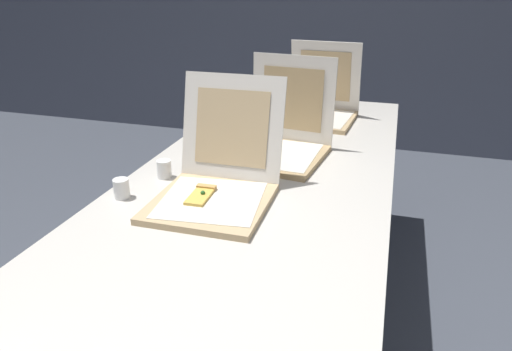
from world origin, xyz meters
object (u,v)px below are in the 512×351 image
at_px(pizza_box_front, 215,185).
at_px(cup_white_mid, 192,151).
at_px(table, 265,181).
at_px(cup_white_far, 240,129).
at_px(cup_white_near_left, 121,189).
at_px(cup_white_near_center, 164,169).
at_px(pizza_box_middle, 280,142).
at_px(pizza_box_back, 319,109).

xyz_separation_m(pizza_box_front, cup_white_mid, (-0.23, 0.33, -0.02)).
height_order(pizza_box_front, cup_white_mid, pizza_box_front).
xyz_separation_m(table, cup_white_far, (-0.23, 0.39, 0.08)).
relative_size(cup_white_near_left, cup_white_near_center, 1.00).
distance_m(table, pizza_box_front, 0.32).
height_order(pizza_box_front, cup_white_far, pizza_box_front).
height_order(cup_white_near_left, cup_white_far, same).
bearing_deg(cup_white_far, cup_white_mid, -105.46).
distance_m(table, cup_white_near_center, 0.39).
relative_size(pizza_box_front, cup_white_near_left, 6.95).
bearing_deg(table, pizza_box_middle, 86.24).
relative_size(pizza_box_front, pizza_box_middle, 1.10).
bearing_deg(cup_white_mid, pizza_box_front, -54.88).
bearing_deg(table, cup_white_mid, 172.11).
relative_size(pizza_box_middle, cup_white_near_left, 6.30).
height_order(pizza_box_back, cup_white_mid, pizza_box_back).
relative_size(pizza_box_back, cup_white_near_left, 5.90).
relative_size(table, pizza_box_front, 5.12).
relative_size(cup_white_near_left, cup_white_mid, 1.00).
height_order(table, cup_white_near_center, cup_white_near_center).
relative_size(pizza_box_front, cup_white_mid, 6.95).
xyz_separation_m(cup_white_near_left, cup_white_mid, (0.08, 0.41, 0.00)).
distance_m(pizza_box_back, cup_white_mid, 0.83).
bearing_deg(pizza_box_middle, cup_white_near_center, -128.37).
xyz_separation_m(pizza_box_middle, cup_white_near_left, (-0.42, -0.56, -0.02)).
height_order(cup_white_near_left, cup_white_near_center, same).
xyz_separation_m(pizza_box_middle, cup_white_far, (-0.24, 0.20, -0.02)).
bearing_deg(pizza_box_front, cup_white_mid, 124.40).
xyz_separation_m(table, pizza_box_middle, (0.01, 0.19, 0.10)).
bearing_deg(pizza_box_front, pizza_box_middle, 76.91).
bearing_deg(cup_white_near_center, cup_white_far, 78.20).
distance_m(pizza_box_front, cup_white_far, 0.69).
distance_m(pizza_box_back, cup_white_near_left, 1.24).
bearing_deg(cup_white_near_left, cup_white_near_center, 73.47).
bearing_deg(table, cup_white_near_center, -154.27).
relative_size(cup_white_near_center, cup_white_mid, 1.00).
distance_m(cup_white_near_left, cup_white_far, 0.77).
distance_m(pizza_box_back, cup_white_near_center, 1.03).
height_order(pizza_box_front, pizza_box_back, pizza_box_back).
bearing_deg(table, cup_white_near_left, -137.89).
distance_m(pizza_box_middle, cup_white_far, 0.31).
bearing_deg(pizza_box_back, cup_white_mid, -114.83).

